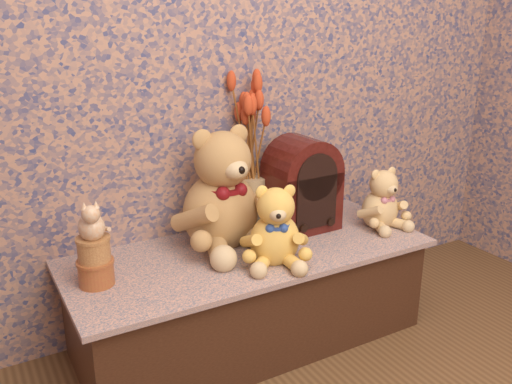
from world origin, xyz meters
TOP-DOWN VIEW (x-y plane):
  - display_shelf at (0.00, 1.23)m, footprint 1.35×0.57m
  - teddy_large at (-0.06, 1.34)m, footprint 0.42×0.49m
  - teddy_medium at (0.03, 1.10)m, footprint 0.34×0.36m
  - teddy_small at (0.59, 1.18)m, footprint 0.22×0.26m
  - cathedral_radio at (0.29, 1.31)m, footprint 0.28×0.20m
  - ceramic_vase at (0.11, 1.42)m, footprint 0.14×0.14m
  - dried_stalks at (0.11, 1.42)m, footprint 0.27×0.27m
  - biscuit_tin_lower at (-0.56, 1.23)m, footprint 0.14×0.14m
  - biscuit_tin_upper at (-0.56, 1.23)m, footprint 0.12×0.12m
  - cat_figurine at (-0.56, 1.23)m, footprint 0.11×0.12m

SIDE VIEW (x-z plane):
  - display_shelf at x=0.00m, z-range 0.00..0.38m
  - biscuit_tin_lower at x=-0.56m, z-range 0.38..0.46m
  - ceramic_vase at x=0.11m, z-range 0.38..0.60m
  - biscuit_tin_upper at x=-0.56m, z-range 0.46..0.54m
  - teddy_small at x=0.59m, z-range 0.38..0.65m
  - teddy_medium at x=0.03m, z-range 0.38..0.69m
  - cathedral_radio at x=0.29m, z-range 0.38..0.76m
  - cat_figurine at x=-0.56m, z-range 0.54..0.68m
  - teddy_large at x=-0.06m, z-range 0.38..0.87m
  - dried_stalks at x=0.11m, z-range 0.60..1.00m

